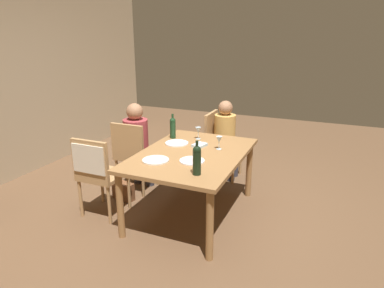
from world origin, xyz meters
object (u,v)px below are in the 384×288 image
dinner_plate_guest_left (156,160)px  person_woman_host (226,134)px  wine_bottle_tall_green (197,159)px  dinner_plate_host (192,161)px  person_man_bearded (137,140)px  chair_right_end (219,140)px  dinner_plate_guest_right (177,143)px  wine_bottle_dark_red (173,127)px  chair_far_left (96,167)px  handbag (123,191)px  wine_glass_centre (219,140)px  wine_glass_near_left (198,131)px  chair_far_right (133,152)px  dining_table (192,160)px

dinner_plate_guest_left → person_woman_host: bearing=-10.1°
wine_bottle_tall_green → dinner_plate_host: 0.36m
person_man_bearded → wine_bottle_tall_green: 1.51m
chair_right_end → dinner_plate_guest_left: (-1.51, 0.16, 0.21)m
chair_right_end → person_woman_host: bearing=90.0°
dinner_plate_guest_right → person_woman_host: bearing=-18.7°
person_man_bearded → dinner_plate_guest_right: bearing=-13.3°
dinner_plate_guest_right → chair_right_end: bearing=-12.2°
chair_right_end → wine_bottle_tall_green: 1.75m
chair_right_end → wine_bottle_dark_red: 0.88m
chair_far_left → wine_bottle_tall_green: wine_bottle_tall_green is taller
dinner_plate_guest_left → dinner_plate_host: bearing=-70.1°
chair_far_left → handbag: chair_far_left is taller
chair_far_left → wine_glass_centre: 1.37m
wine_bottle_tall_green → wine_bottle_dark_red: size_ratio=1.07×
person_woman_host → wine_glass_near_left: bearing=-13.0°
chair_right_end → wine_bottle_tall_green: bearing=12.0°
wine_glass_centre → dinner_plate_guest_left: (-0.59, 0.47, -0.10)m
dinner_plate_host → wine_bottle_dark_red: bearing=39.3°
dinner_plate_guest_right → handbag: 0.92m
chair_far_right → handbag: size_ratio=3.29×
dining_table → dinner_plate_guest_right: size_ratio=5.72×
person_woman_host → wine_glass_centre: 0.97m
chair_far_left → person_woman_host: bearing=59.8°
wine_glass_near_left → wine_glass_centre: same height
person_woman_host → person_man_bearded: size_ratio=0.96×
wine_bottle_tall_green → dinner_plate_guest_left: (0.16, 0.51, -0.14)m
wine_bottle_tall_green → dining_table: bearing=27.3°
wine_glass_near_left → wine_glass_centre: bearing=-126.6°
wine_glass_centre → dinner_plate_host: 0.49m
chair_right_end → wine_glass_centre: size_ratio=6.17×
chair_far_left → wine_glass_near_left: chair_far_left is taller
chair_far_right → chair_far_left: bearing=-90.0°
person_woman_host → dining_table: bearing=-1.3°
person_man_bearded → wine_bottle_tall_green: (-0.90, -1.19, 0.22)m
chair_far_right → wine_bottle_dark_red: size_ratio=3.05×
chair_far_left → chair_far_right: bearing=90.0°
chair_far_right → dinner_plate_guest_left: chair_far_right is taller
wine_bottle_dark_red → wine_bottle_tall_green: bearing=-143.2°
dining_table → wine_glass_near_left: 0.54m
dinner_plate_guest_right → handbag: bearing=109.4°
chair_far_left → dinner_plate_guest_right: 0.95m
wine_glass_centre → handbag: size_ratio=0.53×
chair_far_left → wine_glass_centre: (0.70, -1.15, 0.25)m
chair_right_end → handbag: (-1.15, 0.83, -0.42)m
chair_right_end → wine_glass_centre: chair_right_end is taller
dinner_plate_host → chair_far_left: bearing=102.9°
person_man_bearded → handbag: size_ratio=4.07×
dining_table → chair_right_end: chair_right_end is taller
person_woman_host → wine_bottle_tall_green: 1.71m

